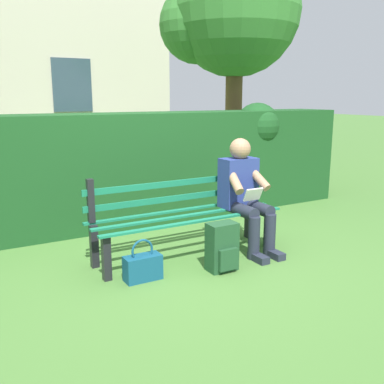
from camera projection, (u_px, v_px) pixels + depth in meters
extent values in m
plane|color=#477533|center=(187.00, 256.00, 4.43)|extent=(60.00, 60.00, 0.00)
cube|color=black|center=(268.00, 228.00, 4.67)|extent=(0.07, 0.07, 0.41)
cube|color=black|center=(106.00, 258.00, 3.80)|extent=(0.07, 0.07, 0.41)
cube|color=black|center=(249.00, 220.00, 4.97)|extent=(0.07, 0.07, 0.41)
cube|color=black|center=(94.00, 246.00, 4.09)|extent=(0.07, 0.07, 0.41)
cube|color=#197251|center=(177.00, 211.00, 4.52)|extent=(1.96, 0.06, 0.02)
cube|color=#197251|center=(187.00, 216.00, 4.34)|extent=(1.96, 0.06, 0.02)
cube|color=#197251|center=(198.00, 221.00, 4.15)|extent=(1.96, 0.06, 0.02)
cube|color=black|center=(248.00, 182.00, 4.91)|extent=(0.06, 0.06, 0.41)
cube|color=black|center=(91.00, 201.00, 4.03)|extent=(0.06, 0.06, 0.41)
cube|color=#197251|center=(177.00, 198.00, 4.49)|extent=(1.96, 0.02, 0.06)
cube|color=#197251|center=(177.00, 183.00, 4.45)|extent=(1.96, 0.02, 0.06)
cube|color=navy|center=(238.00, 183.00, 4.60)|extent=(0.38, 0.22, 0.52)
sphere|color=#A57A5B|center=(240.00, 149.00, 4.51)|extent=(0.22, 0.22, 0.22)
cylinder|color=#232838|center=(257.00, 208.00, 4.52)|extent=(0.13, 0.42, 0.13)
cylinder|color=#232838|center=(242.00, 210.00, 4.43)|extent=(0.13, 0.42, 0.13)
cylinder|color=#232838|center=(270.00, 235.00, 4.40)|extent=(0.12, 0.12, 0.43)
cylinder|color=#232838|center=(254.00, 238.00, 4.30)|extent=(0.12, 0.12, 0.43)
cube|color=#232838|center=(274.00, 254.00, 4.37)|extent=(0.10, 0.24, 0.07)
cube|color=#232838|center=(258.00, 258.00, 4.27)|extent=(0.10, 0.24, 0.07)
cylinder|color=#A57A5B|center=(258.00, 178.00, 4.54)|extent=(0.14, 0.32, 0.26)
cylinder|color=#A57A5B|center=(234.00, 180.00, 4.40)|extent=(0.14, 0.32, 0.26)
cube|color=white|center=(253.00, 194.00, 4.40)|extent=(0.20, 0.07, 0.13)
cube|color=#19471E|center=(132.00, 168.00, 5.52)|extent=(6.32, 0.71, 1.38)
sphere|color=#19471E|center=(257.00, 125.00, 6.25)|extent=(0.64, 0.64, 0.64)
cylinder|color=brown|center=(233.00, 115.00, 8.29)|extent=(0.32, 0.32, 2.45)
sphere|color=#387A33|center=(236.00, 11.00, 7.89)|extent=(2.35, 2.35, 2.35)
sphere|color=#387A33|center=(198.00, 24.00, 7.96)|extent=(1.41, 1.41, 1.41)
cube|color=#334756|center=(72.00, 85.00, 10.05)|extent=(0.90, 0.04, 1.20)
cube|color=#1E4728|center=(222.00, 247.00, 4.02)|extent=(0.27, 0.17, 0.45)
cube|color=#1E4728|center=(228.00, 260.00, 3.95)|extent=(0.19, 0.04, 0.20)
cylinder|color=#1E4728|center=(223.00, 240.00, 4.14)|extent=(0.04, 0.04, 0.27)
cylinder|color=#1E4728|center=(209.00, 243.00, 4.06)|extent=(0.04, 0.04, 0.27)
cube|color=navy|center=(143.00, 268.00, 3.82)|extent=(0.33, 0.15, 0.22)
torus|color=navy|center=(142.00, 250.00, 3.79)|extent=(0.20, 0.02, 0.20)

